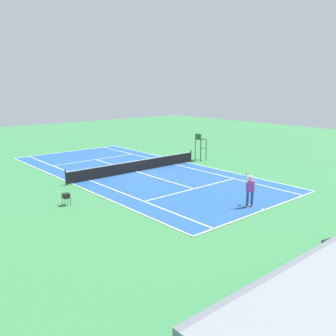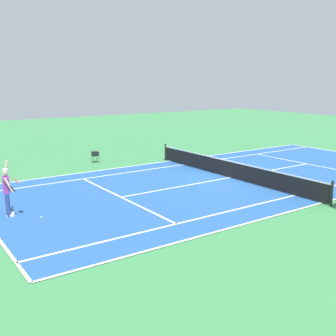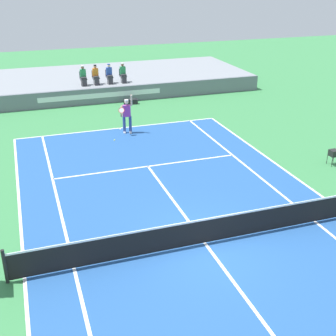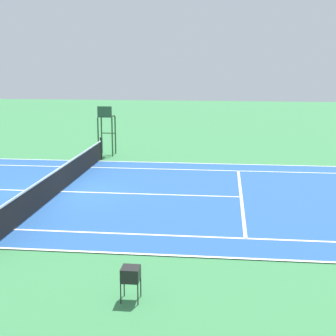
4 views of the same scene
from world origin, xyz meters
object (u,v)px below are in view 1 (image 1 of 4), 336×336
umpire_chair (200,143)px  ball_hopper (66,196)px  tennis_player (250,190)px  tennis_ball (246,200)px  equipment_bag (331,243)px

umpire_chair → ball_hopper: 15.50m
umpire_chair → tennis_player: bearing=56.4°
tennis_ball → ball_hopper: size_ratio=0.10×
ball_hopper → equipment_bag: bearing=115.9°
equipment_bag → tennis_player: bearing=-106.1°
tennis_player → tennis_ball: 1.61m
equipment_bag → ball_hopper: size_ratio=1.35×
tennis_player → umpire_chair: umpire_chair is taller
tennis_player → equipment_bag: (1.57, 5.42, -0.83)m
tennis_player → equipment_bag: 5.70m
equipment_bag → ball_hopper: (6.04, -12.45, 0.41)m
tennis_ball → tennis_player: bearing=45.4°
tennis_ball → equipment_bag: 6.81m
tennis_ball → equipment_bag: size_ratio=0.07×
tennis_player → tennis_ball: (-0.91, -0.92, -0.96)m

